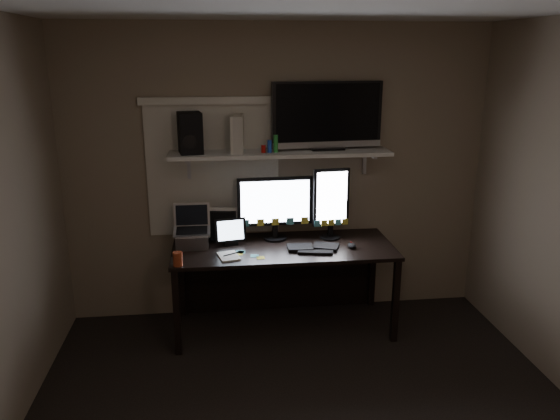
{
  "coord_description": "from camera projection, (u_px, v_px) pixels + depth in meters",
  "views": [
    {
      "loc": [
        -0.52,
        -2.74,
        2.26
      ],
      "look_at": [
        -0.05,
        1.25,
        1.09
      ],
      "focal_mm": 35.0,
      "sensor_mm": 36.0,
      "label": 1
    }
  ],
  "objects": [
    {
      "name": "speaker",
      "position": [
        190.0,
        133.0,
        4.32
      ],
      "size": [
        0.21,
        0.24,
        0.32
      ],
      "primitive_type": "cube",
      "rotation": [
        0.0,
        0.0,
        0.17
      ],
      "color": "black",
      "rests_on": "wall_shelf"
    },
    {
      "name": "game_console",
      "position": [
        237.0,
        134.0,
        4.38
      ],
      "size": [
        0.12,
        0.26,
        0.3
      ],
      "primitive_type": "cube",
      "rotation": [
        0.0,
        0.0,
        -0.19
      ],
      "color": "#BBB7A8",
      "rests_on": "wall_shelf"
    },
    {
      "name": "cup",
      "position": [
        178.0,
        259.0,
        4.04
      ],
      "size": [
        0.09,
        0.09,
        0.11
      ],
      "primitive_type": "cylinder",
      "rotation": [
        0.0,
        0.0,
        0.23
      ],
      "color": "maroon",
      "rests_on": "desk"
    },
    {
      "name": "desk",
      "position": [
        282.0,
        261.0,
        4.63
      ],
      "size": [
        1.8,
        0.75,
        0.73
      ],
      "color": "black",
      "rests_on": "floor"
    },
    {
      "name": "keyboard",
      "position": [
        313.0,
        247.0,
        4.4
      ],
      "size": [
        0.45,
        0.24,
        0.03
      ],
      "primitive_type": "cube",
      "rotation": [
        0.0,
        0.0,
        -0.2
      ],
      "color": "black",
      "rests_on": "desk"
    },
    {
      "name": "sticky_notes",
      "position": [
        243.0,
        254.0,
        4.28
      ],
      "size": [
        0.29,
        0.23,
        0.0
      ],
      "primitive_type": null,
      "rotation": [
        0.0,
        0.0,
        -0.11
      ],
      "color": "yellow",
      "rests_on": "desk"
    },
    {
      "name": "monitor_portrait",
      "position": [
        331.0,
        203.0,
        4.57
      ],
      "size": [
        0.31,
        0.09,
        0.62
      ],
      "primitive_type": "cube",
      "rotation": [
        0.0,
        0.0,
        0.1
      ],
      "color": "black",
      "rests_on": "desk"
    },
    {
      "name": "laptop",
      "position": [
        192.0,
        228.0,
        4.4
      ],
      "size": [
        0.29,
        0.24,
        0.33
      ],
      "primitive_type": "cube",
      "rotation": [
        0.0,
        0.0,
        -0.0
      ],
      "color": "#A4A3A8",
      "rests_on": "desk"
    },
    {
      "name": "back_wall",
      "position": [
        278.0,
        174.0,
        4.67
      ],
      "size": [
        3.6,
        0.0,
        3.6
      ],
      "primitive_type": "plane",
      "rotation": [
        1.57,
        0.0,
        0.0
      ],
      "color": "#736352",
      "rests_on": "floor"
    },
    {
      "name": "monitor_landscape",
      "position": [
        275.0,
        208.0,
        4.56
      ],
      "size": [
        0.63,
        0.09,
        0.55
      ],
      "primitive_type": "cube",
      "rotation": [
        0.0,
        0.0,
        0.04
      ],
      "color": "black",
      "rests_on": "desk"
    },
    {
      "name": "window_blinds",
      "position": [
        213.0,
        171.0,
        4.58
      ],
      "size": [
        1.1,
        0.02,
        1.1
      ],
      "primitive_type": "cube",
      "color": "beige",
      "rests_on": "back_wall"
    },
    {
      "name": "ceiling",
      "position": [
        321.0,
        0.0,
        2.61
      ],
      "size": [
        3.6,
        3.6,
        0.0
      ],
      "primitive_type": "plane",
      "rotation": [
        3.14,
        0.0,
        0.0
      ],
      "color": "silver",
      "rests_on": "back_wall"
    },
    {
      "name": "mouse",
      "position": [
        352.0,
        246.0,
        4.42
      ],
      "size": [
        0.07,
        0.1,
        0.04
      ],
      "primitive_type": "ellipsoid",
      "rotation": [
        0.0,
        0.0,
        -0.01
      ],
      "color": "black",
      "rests_on": "desk"
    },
    {
      "name": "notepad",
      "position": [
        229.0,
        256.0,
        4.23
      ],
      "size": [
        0.19,
        0.23,
        0.01
      ],
      "primitive_type": "cube",
      "rotation": [
        0.0,
        0.0,
        0.21
      ],
      "color": "silver",
      "rests_on": "desk"
    },
    {
      "name": "file_sorter",
      "position": [
        223.0,
        224.0,
        4.58
      ],
      "size": [
        0.23,
        0.13,
        0.28
      ],
      "primitive_type": "cube",
      "rotation": [
        0.0,
        0.0,
        -0.17
      ],
      "color": "black",
      "rests_on": "desk"
    },
    {
      "name": "tablet",
      "position": [
        231.0,
        231.0,
        4.47
      ],
      "size": [
        0.27,
        0.15,
        0.22
      ],
      "primitive_type": "cube",
      "rotation": [
        0.0,
        0.0,
        0.17
      ],
      "color": "black",
      "rests_on": "desk"
    },
    {
      "name": "tv",
      "position": [
        327.0,
        116.0,
        4.45
      ],
      "size": [
        0.93,
        0.24,
        0.55
      ],
      "primitive_type": "cube",
      "rotation": [
        0.0,
        0.0,
        0.08
      ],
      "color": "black",
      "rests_on": "wall_shelf"
    },
    {
      "name": "bottles",
      "position": [
        270.0,
        144.0,
        4.37
      ],
      "size": [
        0.22,
        0.07,
        0.14
      ],
      "primitive_type": null,
      "rotation": [
        0.0,
        0.0,
        0.07
      ],
      "color": "#A50F0C",
      "rests_on": "wall_shelf"
    },
    {
      "name": "wall_shelf",
      "position": [
        280.0,
        153.0,
        4.44
      ],
      "size": [
        1.8,
        0.35,
        0.03
      ],
      "primitive_type": "cube",
      "color": "beige",
      "rests_on": "back_wall"
    }
  ]
}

